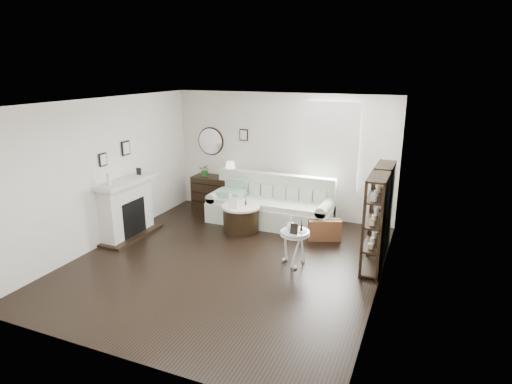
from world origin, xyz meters
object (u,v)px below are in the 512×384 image
at_px(pedestal_table, 295,234).
at_px(sofa, 271,208).
at_px(dresser, 218,193).
at_px(drum_table, 241,218).

bearing_deg(pedestal_table, sofa, 122.08).
xyz_separation_m(sofa, dresser, (-1.47, 0.39, 0.05)).
relative_size(sofa, pedestal_table, 4.39).
distance_m(sofa, drum_table, 0.79).
height_order(sofa, dresser, sofa).
height_order(sofa, pedestal_table, sofa).
relative_size(dresser, drum_table, 1.49).
xyz_separation_m(dresser, pedestal_table, (2.55, -2.11, 0.16)).
xyz_separation_m(drum_table, pedestal_table, (1.47, -1.04, 0.27)).
bearing_deg(drum_table, dresser, 135.31).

